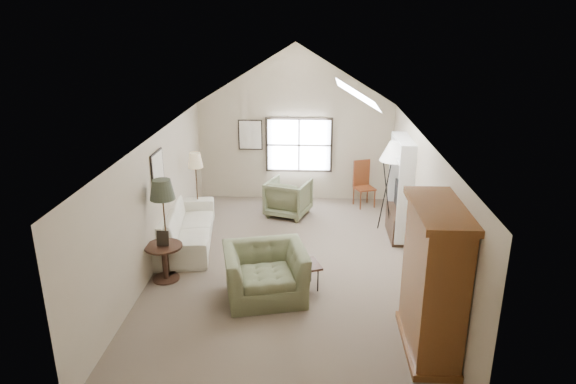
{
  "coord_description": "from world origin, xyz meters",
  "views": [
    {
      "loc": [
        0.48,
        -8.86,
        4.6
      ],
      "look_at": [
        0.0,
        0.4,
        1.4
      ],
      "focal_mm": 32.0,
      "sensor_mm": 36.0,
      "label": 1
    }
  ],
  "objects_px": {
    "armchair_near": "(265,273)",
    "side_chair": "(365,184)",
    "sofa": "(186,226)",
    "armchair_far": "(288,198)",
    "coffee_table": "(294,278)",
    "armoire": "(433,280)",
    "side_table": "(165,262)"
  },
  "relations": [
    {
      "from": "sofa",
      "to": "armchair_near",
      "type": "xyz_separation_m",
      "value": [
        1.89,
        -2.1,
        0.05
      ]
    },
    {
      "from": "armchair_far",
      "to": "side_table",
      "type": "relative_size",
      "value": 1.43
    },
    {
      "from": "armoire",
      "to": "side_chair",
      "type": "bearing_deg",
      "value": 93.95
    },
    {
      "from": "armchair_far",
      "to": "side_table",
      "type": "bearing_deg",
      "value": 76.47
    },
    {
      "from": "sofa",
      "to": "side_table",
      "type": "bearing_deg",
      "value": 172.12
    },
    {
      "from": "armchair_near",
      "to": "side_chair",
      "type": "distance_m",
      "value": 5.0
    },
    {
      "from": "armoire",
      "to": "side_chair",
      "type": "relative_size",
      "value": 1.89
    },
    {
      "from": "coffee_table",
      "to": "side_chair",
      "type": "bearing_deg",
      "value": 69.42
    },
    {
      "from": "coffee_table",
      "to": "side_chair",
      "type": "height_order",
      "value": "side_chair"
    },
    {
      "from": "sofa",
      "to": "side_chair",
      "type": "height_order",
      "value": "side_chair"
    },
    {
      "from": "armchair_far",
      "to": "coffee_table",
      "type": "distance_m",
      "value": 3.61
    },
    {
      "from": "coffee_table",
      "to": "side_table",
      "type": "xyz_separation_m",
      "value": [
        -2.36,
        0.26,
        0.11
      ]
    },
    {
      "from": "armchair_far",
      "to": "coffee_table",
      "type": "bearing_deg",
      "value": 112.86
    },
    {
      "from": "coffee_table",
      "to": "side_table",
      "type": "distance_m",
      "value": 2.38
    },
    {
      "from": "side_table",
      "to": "side_chair",
      "type": "xyz_separation_m",
      "value": [
        3.97,
        4.04,
        0.24
      ]
    },
    {
      "from": "armchair_far",
      "to": "armchair_near",
      "type": "bearing_deg",
      "value": 105.5
    },
    {
      "from": "armchair_far",
      "to": "side_chair",
      "type": "bearing_deg",
      "value": -141.03
    },
    {
      "from": "armchair_far",
      "to": "side_table",
      "type": "xyz_separation_m",
      "value": [
        -2.09,
        -3.34,
        -0.1
      ]
    },
    {
      "from": "side_table",
      "to": "armchair_far",
      "type": "bearing_deg",
      "value": 57.97
    },
    {
      "from": "coffee_table",
      "to": "side_chair",
      "type": "distance_m",
      "value": 4.6
    },
    {
      "from": "armchair_near",
      "to": "coffee_table",
      "type": "bearing_deg",
      "value": 14.1
    },
    {
      "from": "sofa",
      "to": "side_chair",
      "type": "xyz_separation_m",
      "value": [
        3.97,
        2.44,
        0.19
      ]
    },
    {
      "from": "armchair_near",
      "to": "side_chair",
      "type": "height_order",
      "value": "side_chair"
    },
    {
      "from": "armchair_near",
      "to": "side_chair",
      "type": "xyz_separation_m",
      "value": [
        2.09,
        4.55,
        0.14
      ]
    },
    {
      "from": "armchair_near",
      "to": "coffee_table",
      "type": "relative_size",
      "value": 1.49
    },
    {
      "from": "armoire",
      "to": "armchair_near",
      "type": "xyz_separation_m",
      "value": [
        -2.49,
        1.32,
        -0.66
      ]
    },
    {
      "from": "armoire",
      "to": "coffee_table",
      "type": "relative_size",
      "value": 2.4
    },
    {
      "from": "side_chair",
      "to": "sofa",
      "type": "bearing_deg",
      "value": -170.54
    },
    {
      "from": "armchair_far",
      "to": "side_table",
      "type": "distance_m",
      "value": 3.94
    },
    {
      "from": "armoire",
      "to": "armchair_far",
      "type": "distance_m",
      "value": 5.68
    },
    {
      "from": "armoire",
      "to": "coffee_table",
      "type": "height_order",
      "value": "armoire"
    },
    {
      "from": "armchair_far",
      "to": "coffee_table",
      "type": "xyz_separation_m",
      "value": [
        0.27,
        -3.59,
        -0.21
      ]
    }
  ]
}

